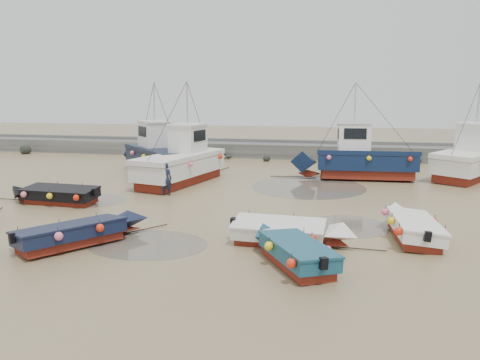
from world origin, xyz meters
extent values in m
plane|color=#968358|center=(0.00, 0.00, 0.00)|extent=(120.00, 120.00, 0.00)
cube|color=slate|center=(0.00, 22.00, 0.60)|extent=(60.00, 2.20, 1.20)
cube|color=slate|center=(0.00, 23.21, 1.32)|extent=(60.00, 0.60, 0.25)
ellipsoid|color=black|center=(5.10, 19.02, 0.29)|extent=(0.84, 0.86, 0.51)
ellipsoid|color=black|center=(7.80, 20.56, 0.34)|extent=(0.98, 1.07, 0.72)
ellipsoid|color=black|center=(14.16, 19.54, 0.27)|extent=(0.78, 0.90, 0.59)
ellipsoid|color=black|center=(-5.07, 20.46, 0.35)|extent=(0.99, 0.80, 0.58)
ellipsoid|color=black|center=(12.19, 19.77, 0.19)|extent=(0.54, 0.46, 0.30)
ellipsoid|color=black|center=(-23.51, 19.66, 0.23)|extent=(0.65, 0.64, 0.43)
ellipsoid|color=black|center=(9.69, 19.97, 0.21)|extent=(0.61, 0.47, 0.46)
ellipsoid|color=black|center=(-4.31, 20.27, 0.21)|extent=(0.61, 0.53, 0.32)
ellipsoid|color=black|center=(10.99, 20.60, 0.23)|extent=(0.67, 0.55, 0.43)
ellipsoid|color=black|center=(-9.17, 19.34, 0.38)|extent=(1.09, 0.88, 0.72)
ellipsoid|color=black|center=(-7.25, 19.65, 0.23)|extent=(0.65, 0.60, 0.37)
ellipsoid|color=black|center=(9.46, 19.39, 0.31)|extent=(0.88, 0.64, 0.62)
ellipsoid|color=black|center=(-0.92, 19.60, 0.22)|extent=(0.64, 0.62, 0.48)
ellipsoid|color=black|center=(-23.42, 19.80, 0.38)|extent=(1.10, 0.87, 0.86)
ellipsoid|color=black|center=(7.84, 20.42, 0.19)|extent=(0.55, 0.45, 0.29)
cylinder|color=#5F574A|center=(-2.11, -2.49, 0.00)|extent=(4.59, 4.59, 0.01)
cylinder|color=#5F574A|center=(5.29, 1.53, 0.00)|extent=(3.46, 3.46, 0.01)
cylinder|color=#5F574A|center=(-7.85, 3.67, 0.00)|extent=(3.72, 3.72, 0.01)
cylinder|color=#5F574A|center=(3.11, 9.61, 0.00)|extent=(6.83, 6.83, 0.01)
cube|color=maroon|center=(-4.73, -3.31, 0.15)|extent=(3.22, 3.66, 0.30)
cube|color=black|center=(-4.73, -3.31, 0.53)|extent=(3.57, 4.01, 0.45)
pyramid|color=black|center=(-3.41, -1.52, 0.98)|extent=(1.76, 1.56, 0.90)
cube|color=brown|center=(-4.73, -3.31, 0.69)|extent=(2.95, 3.33, 0.10)
cube|color=black|center=(-4.73, -3.31, 0.78)|extent=(3.67, 4.12, 0.07)
cube|color=black|center=(-5.90, -4.89, 0.70)|extent=(0.28, 0.28, 0.35)
cylinder|color=black|center=(-2.86, -0.78, 0.03)|extent=(1.22, 1.63, 0.04)
sphere|color=red|center=(-6.38, -3.95, 0.63)|extent=(0.30, 0.30, 0.30)
sphere|color=red|center=(-4.41, -4.48, 0.63)|extent=(0.30, 0.30, 0.30)
sphere|color=red|center=(-5.50, -2.75, 0.63)|extent=(0.30, 0.30, 0.30)
sphere|color=red|center=(-3.52, -3.28, 0.63)|extent=(0.30, 0.30, 0.30)
sphere|color=red|center=(-4.61, -1.54, 0.63)|extent=(0.30, 0.30, 0.30)
cube|color=maroon|center=(3.57, -3.73, 0.15)|extent=(2.55, 3.12, 0.30)
cube|color=navy|center=(3.57, -3.73, 0.53)|extent=(2.84, 3.41, 0.45)
pyramid|color=navy|center=(2.58, -2.10, 0.98)|extent=(1.59, 1.35, 0.90)
cube|color=brown|center=(3.57, -3.73, 0.69)|extent=(2.34, 2.84, 0.10)
cube|color=navy|center=(3.57, -3.73, 0.78)|extent=(2.93, 3.50, 0.07)
cube|color=black|center=(4.42, -5.13, 0.70)|extent=(0.28, 0.27, 0.35)
cylinder|color=black|center=(2.14, -1.38, 0.03)|extent=(1.07, 1.73, 0.04)
sphere|color=red|center=(3.50, -5.23, 0.63)|extent=(0.30, 0.30, 0.30)
sphere|color=red|center=(4.50, -3.66, 0.63)|extent=(0.30, 0.30, 0.30)
sphere|color=red|center=(2.64, -3.81, 0.63)|extent=(0.30, 0.30, 0.30)
sphere|color=red|center=(3.64, -2.24, 0.63)|extent=(0.30, 0.30, 0.30)
cube|color=maroon|center=(-8.94, 2.71, 0.15)|extent=(3.52, 1.41, 0.30)
cube|color=black|center=(-8.94, 2.71, 0.53)|extent=(3.79, 1.64, 0.45)
pyramid|color=black|center=(-11.15, 2.82, 0.98)|extent=(0.78, 1.50, 0.90)
cube|color=brown|center=(-8.94, 2.71, 0.69)|extent=(3.18, 1.32, 0.10)
cube|color=black|center=(-8.94, 2.71, 0.78)|extent=(3.88, 1.71, 0.07)
cube|color=black|center=(-7.00, 2.62, 0.70)|extent=(0.19, 0.23, 0.35)
cylinder|color=black|center=(-12.07, 2.86, 0.03)|extent=(2.00, 0.13, 0.04)
sphere|color=red|center=(-7.50, 1.79, 0.63)|extent=(0.30, 0.30, 0.30)
sphere|color=red|center=(-8.16, 3.53, 0.63)|extent=(0.30, 0.30, 0.30)
sphere|color=red|center=(-8.98, 1.86, 0.63)|extent=(0.30, 0.30, 0.30)
sphere|color=red|center=(-9.64, 3.60, 0.63)|extent=(0.30, 0.30, 0.30)
sphere|color=red|center=(-10.46, 1.93, 0.63)|extent=(0.30, 0.30, 0.30)
cube|color=maroon|center=(2.69, -1.42, 0.15)|extent=(3.17, 1.46, 0.30)
cube|color=silver|center=(2.69, -1.42, 0.53)|extent=(3.41, 1.70, 0.45)
pyramid|color=silver|center=(4.70, -1.51, 0.98)|extent=(0.79, 1.57, 0.90)
cube|color=brown|center=(2.69, -1.42, 0.69)|extent=(2.86, 1.36, 0.10)
cube|color=silver|center=(2.69, -1.42, 0.78)|extent=(3.49, 1.76, 0.07)
cube|color=black|center=(0.94, -1.33, 0.70)|extent=(0.19, 0.23, 0.35)
cylinder|color=black|center=(5.57, -1.56, 0.03)|extent=(2.00, 0.14, 0.04)
sphere|color=red|center=(1.41, -0.46, 0.63)|extent=(0.30, 0.30, 0.30)
sphere|color=red|center=(2.20, -2.28, 0.63)|extent=(0.30, 0.30, 0.30)
sphere|color=red|center=(3.17, -0.55, 0.63)|extent=(0.30, 0.30, 0.30)
sphere|color=red|center=(3.97, -2.37, 0.63)|extent=(0.30, 0.30, 0.30)
cube|color=maroon|center=(7.66, 0.03, 0.15)|extent=(1.54, 3.33, 0.30)
cube|color=white|center=(7.66, 0.03, 0.53)|extent=(1.78, 3.59, 0.45)
pyramid|color=white|center=(7.51, 2.12, 0.98)|extent=(1.58, 0.82, 0.90)
cube|color=brown|center=(7.66, 0.03, 0.69)|extent=(1.44, 3.01, 0.10)
cube|color=white|center=(7.66, 0.03, 0.78)|extent=(1.85, 3.67, 0.07)
cube|color=black|center=(7.79, -1.79, 0.70)|extent=(0.23, 0.20, 0.35)
cylinder|color=black|center=(7.44, 3.00, 0.03)|extent=(0.19, 2.00, 0.04)
sphere|color=red|center=(6.88, -1.42, 0.63)|extent=(0.30, 0.30, 0.30)
sphere|color=red|center=(8.60, -0.60, 0.63)|extent=(0.30, 0.30, 0.30)
sphere|color=red|center=(6.78, -0.03, 0.63)|extent=(0.30, 0.30, 0.30)
sphere|color=red|center=(8.50, 0.79, 0.63)|extent=(0.30, 0.30, 0.30)
sphere|color=red|center=(6.67, 1.35, 0.63)|extent=(0.30, 0.30, 0.30)
cube|color=maroon|center=(-7.12, 11.66, 0.28)|extent=(6.00, 6.15, 0.55)
cube|color=black|center=(-7.12, 11.66, 1.02)|extent=(6.60, 6.75, 0.95)
pyramid|color=black|center=(-9.91, 14.58, 1.72)|extent=(2.77, 2.73, 1.40)
cube|color=brown|center=(-7.12, 11.66, 1.54)|extent=(6.42, 6.57, 0.08)
cube|color=black|center=(-7.12, 11.66, 1.68)|extent=(6.75, 6.90, 0.30)
cube|color=white|center=(-7.78, 12.35, 2.65)|extent=(2.63, 2.64, 1.70)
cube|color=white|center=(-7.78, 12.35, 3.56)|extent=(2.84, 2.85, 0.12)
cube|color=black|center=(-8.48, 13.09, 2.91)|extent=(1.10, 1.05, 0.68)
cylinder|color=#B7B7B2|center=(-7.78, 12.35, 4.92)|extent=(0.10, 0.10, 2.60)
cylinder|color=black|center=(-10.69, 15.40, 0.03)|extent=(2.11, 2.21, 0.05)
sphere|color=pink|center=(-6.19, 8.72, 1.38)|extent=(0.30, 0.30, 0.30)
sphere|color=pink|center=(-4.99, 11.39, 1.38)|extent=(0.30, 0.30, 0.30)
sphere|color=pink|center=(-7.72, 10.32, 1.38)|extent=(0.30, 0.30, 0.30)
sphere|color=pink|center=(-6.53, 12.99, 1.38)|extent=(0.30, 0.30, 0.30)
sphere|color=pink|center=(-9.25, 11.93, 1.38)|extent=(0.30, 0.30, 0.30)
sphere|color=pink|center=(-8.06, 14.60, 1.38)|extent=(0.30, 0.30, 0.30)
cube|color=maroon|center=(-4.74, 9.04, 0.28)|extent=(3.56, 6.90, 0.55)
cube|color=silver|center=(-4.74, 9.04, 1.02)|extent=(4.02, 7.45, 0.95)
pyramid|color=silver|center=(-3.78, 13.02, 1.72)|extent=(2.69, 1.96, 1.40)
cube|color=brown|center=(-4.74, 9.04, 1.54)|extent=(3.89, 7.28, 0.08)
cube|color=silver|center=(-4.74, 9.04, 1.68)|extent=(4.11, 7.62, 0.30)
cube|color=white|center=(-4.52, 9.98, 2.65)|extent=(2.12, 2.34, 1.70)
cube|color=white|center=(-4.52, 9.98, 3.56)|extent=(2.29, 2.53, 0.12)
cube|color=black|center=(-4.28, 10.97, 2.91)|extent=(1.41, 0.39, 0.68)
cylinder|color=#B7B7B2|center=(-4.52, 9.98, 4.92)|extent=(0.10, 0.10, 2.60)
cylinder|color=black|center=(-3.51, 14.12, 0.03)|extent=(0.75, 2.93, 0.05)
sphere|color=pink|center=(-6.70, 6.62, 1.38)|extent=(0.30, 0.30, 0.30)
sphere|color=pink|center=(-3.67, 7.82, 1.38)|extent=(0.30, 0.30, 0.30)
sphere|color=pink|center=(-5.82, 10.27, 1.38)|extent=(0.30, 0.30, 0.30)
sphere|color=pink|center=(-2.78, 11.47, 1.38)|extent=(0.30, 0.30, 0.30)
cube|color=maroon|center=(6.63, 12.82, 0.28)|extent=(5.88, 2.26, 0.55)
cube|color=#0C1A38|center=(6.63, 12.82, 1.02)|extent=(6.32, 2.63, 0.95)
pyramid|color=#0C1A38|center=(2.99, 12.59, 1.72)|extent=(1.56, 2.33, 1.40)
cube|color=brown|center=(6.63, 12.82, 1.54)|extent=(6.18, 2.53, 0.08)
cube|color=#0C1A38|center=(6.63, 12.82, 1.68)|extent=(6.47, 2.68, 0.30)
cube|color=white|center=(5.78, 12.77, 2.65)|extent=(2.09, 1.69, 1.70)
cube|color=white|center=(5.78, 12.77, 3.56)|extent=(2.26, 1.83, 0.12)
cube|color=black|center=(4.77, 12.70, 2.91)|extent=(0.13, 1.34, 0.68)
cylinder|color=#B7B7B2|center=(5.78, 12.77, 4.92)|extent=(0.10, 0.10, 2.60)
cylinder|color=black|center=(1.92, 12.52, 0.03)|extent=(3.00, 0.24, 0.05)
sphere|color=pink|center=(9.16, 11.73, 1.38)|extent=(0.30, 0.30, 0.30)
sphere|color=pink|center=(7.78, 14.14, 1.38)|extent=(0.30, 0.30, 0.30)
sphere|color=pink|center=(6.70, 11.58, 1.38)|extent=(0.30, 0.30, 0.30)
sphere|color=pink|center=(5.32, 13.98, 1.38)|extent=(0.30, 0.30, 0.30)
sphere|color=pink|center=(4.25, 11.43, 1.38)|extent=(0.30, 0.30, 0.30)
cube|color=maroon|center=(13.00, 14.14, 0.28)|extent=(4.93, 5.94, 0.55)
cube|color=white|center=(13.00, 14.14, 1.02)|extent=(5.47, 6.50, 0.95)
cube|color=brown|center=(13.00, 14.14, 1.54)|extent=(5.31, 6.33, 0.08)
cube|color=white|center=(13.00, 14.14, 1.68)|extent=(5.59, 6.64, 0.30)
cube|color=white|center=(13.45, 14.83, 2.65)|extent=(2.59, 2.65, 1.70)
cube|color=white|center=(13.45, 14.83, 3.56)|extent=(2.80, 2.87, 0.12)
cube|color=black|center=(14.01, 15.69, 2.91)|extent=(1.30, 0.87, 0.68)
cylinder|color=#B7B7B2|center=(13.45, 14.83, 4.92)|extent=(0.10, 0.10, 2.60)
sphere|color=pink|center=(10.50, 12.88, 1.38)|extent=(0.30, 0.30, 0.30)
sphere|color=pink|center=(11.39, 14.23, 1.38)|extent=(0.30, 0.30, 0.30)
sphere|color=pink|center=(12.27, 15.58, 1.38)|extent=(0.30, 0.30, 0.30)
sphere|color=pink|center=(13.15, 16.93, 1.38)|extent=(0.30, 0.30, 0.30)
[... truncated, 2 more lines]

